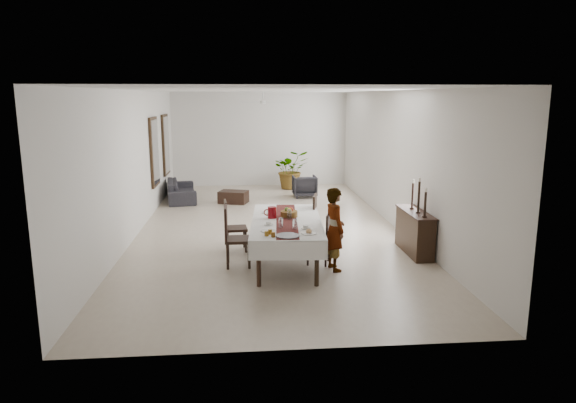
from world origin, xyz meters
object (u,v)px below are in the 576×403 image
(dining_table_top, at_px, (286,222))
(sofa, at_px, (181,190))
(red_pitcher, at_px, (272,212))
(sideboard_body, at_px, (415,233))
(woman, at_px, (335,229))

(dining_table_top, height_order, sofa, dining_table_top)
(red_pitcher, xyz_separation_m, sideboard_body, (2.84, 0.21, -0.52))
(dining_table_top, height_order, woman, woman)
(red_pitcher, height_order, sofa, red_pitcher)
(dining_table_top, height_order, red_pitcher, red_pitcher)
(dining_table_top, bearing_deg, sideboard_body, 12.36)
(red_pitcher, bearing_deg, dining_table_top, -34.84)
(woman, distance_m, sideboard_body, 2.00)
(dining_table_top, bearing_deg, red_pitcher, 149.04)
(sideboard_body, height_order, sofa, sideboard_body)
(dining_table_top, distance_m, sideboard_body, 2.64)
(dining_table_top, relative_size, red_pitcher, 12.00)
(woman, bearing_deg, sofa, 14.80)
(red_pitcher, distance_m, sideboard_body, 2.90)
(dining_table_top, distance_m, red_pitcher, 0.35)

